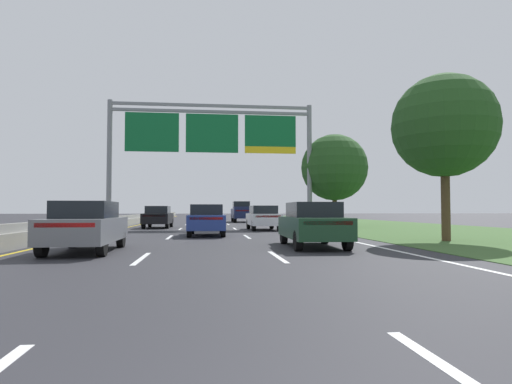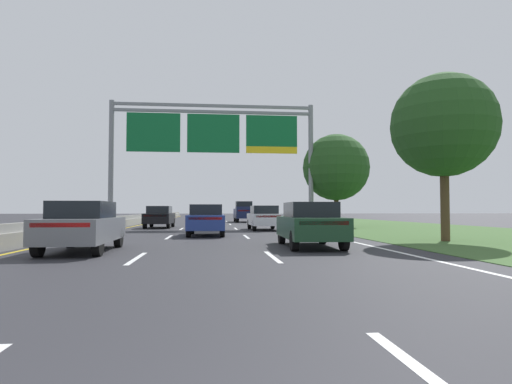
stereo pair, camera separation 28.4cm
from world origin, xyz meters
The scene contains 13 objects.
ground_plane centered at (0.00, 35.00, 0.00)m, with size 220.00×220.00×0.00m, color #2B2B30.
lane_striping centered at (0.00, 34.54, 0.00)m, with size 11.96×106.00×0.01m.
grass_verge_right centered at (13.95, 35.00, 0.01)m, with size 14.00×110.00×0.02m, color #3D602D.
median_barrier_concrete centered at (-6.60, 35.00, 0.35)m, with size 0.60×110.00×0.85m.
overhead_sign_gantry centered at (0.30, 30.46, 6.56)m, with size 15.06×0.42×9.25m.
pickup_truck_navy centered at (3.66, 44.55, 1.07)m, with size 2.02×5.41×2.20m.
car_blue_centre_lane_sedan centered at (-0.09, 20.76, 0.82)m, with size 1.87×4.42×1.57m.
car_black_left_lane_sedan centered at (-3.56, 30.48, 0.82)m, with size 1.89×4.43×1.57m.
car_white_right_lane_sedan centered at (3.57, 26.46, 0.82)m, with size 1.86×4.42×1.57m.
car_darkgreen_right_lane_sedan centered at (3.61, 13.52, 0.82)m, with size 1.94×4.45×1.57m.
car_grey_left_lane_sedan centered at (-3.84, 12.56, 0.82)m, with size 1.89×4.43×1.57m.
roadside_tree_near centered at (9.77, 15.51, 4.81)m, with size 4.32×4.32×6.99m.
roadside_tree_mid centered at (9.86, 31.42, 4.61)m, with size 5.19×5.19×7.21m.
Camera 1 is at (-0.14, -1.48, 1.31)m, focal length 30.44 mm.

